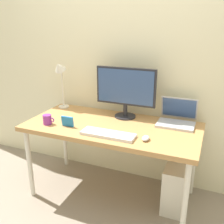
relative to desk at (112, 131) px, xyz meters
The scene contains 11 objects.
ground_plane 0.66m from the desk, ahead, with size 6.00×6.00×0.00m, color gray.
back_wall 0.76m from the desk, 90.00° to the left, with size 4.40×0.04×2.60m, color beige.
desk is the anchor object (origin of this frame).
monitor 0.40m from the desk, 80.17° to the left, with size 0.57×0.20×0.47m.
laptop 0.59m from the desk, 25.72° to the left, with size 0.32×0.28×0.22m.
desk_lamp 0.82m from the desk, 160.68° to the left, with size 0.11×0.16×0.50m.
keyboard 0.24m from the desk, 75.70° to the right, with size 0.44×0.14×0.02m, color silver.
mouse 0.41m from the desk, 28.17° to the right, with size 0.06×0.09×0.03m, color silver.
coffee_mug 0.58m from the desk, 159.29° to the right, with size 0.11×0.08×0.09m.
photo_frame 0.40m from the desk, 151.99° to the right, with size 0.11×0.02×0.09m, color #1E72BF.
computer_tower 0.74m from the desk, ahead, with size 0.18×0.36×0.42m, color silver.
Camera 1 is at (0.80, -1.94, 1.58)m, focal length 41.26 mm.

